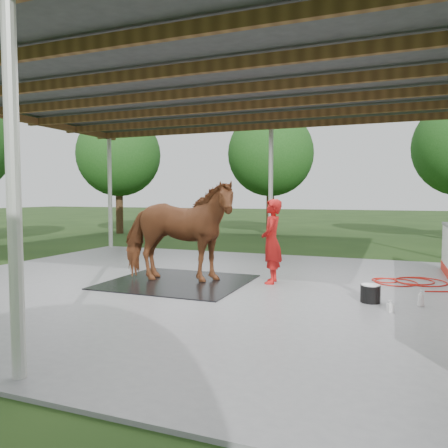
% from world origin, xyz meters
% --- Properties ---
extents(ground, '(100.00, 100.00, 0.00)m').
position_xyz_m(ground, '(0.00, 0.00, 0.00)').
color(ground, '#1E3814').
extents(concrete_slab, '(12.00, 10.00, 0.05)m').
position_xyz_m(concrete_slab, '(0.00, 0.00, 0.03)').
color(concrete_slab, slate).
rests_on(concrete_slab, ground).
extents(pavilion_structure, '(12.60, 10.60, 4.05)m').
position_xyz_m(pavilion_structure, '(0.00, -0.00, 3.97)').
color(pavilion_structure, beige).
rests_on(pavilion_structure, ground).
extents(tree_belt, '(28.00, 28.00, 5.80)m').
position_xyz_m(tree_belt, '(0.30, 0.90, 3.79)').
color(tree_belt, '#382314').
rests_on(tree_belt, ground).
extents(rubber_mat, '(2.77, 2.60, 0.02)m').
position_xyz_m(rubber_mat, '(-0.72, 0.09, 0.06)').
color(rubber_mat, black).
rests_on(rubber_mat, concrete_slab).
extents(horse, '(2.62, 1.56, 2.07)m').
position_xyz_m(horse, '(-0.72, 0.09, 1.11)').
color(horse, brown).
rests_on(horse, rubber_mat).
extents(handler, '(0.50, 0.68, 1.72)m').
position_xyz_m(handler, '(1.10, 0.73, 0.91)').
color(handler, red).
rests_on(handler, concrete_slab).
extents(wash_bucket, '(0.33, 0.33, 0.30)m').
position_xyz_m(wash_bucket, '(3.08, -0.24, 0.21)').
color(wash_bucket, black).
rests_on(wash_bucket, concrete_slab).
extents(soap_bottle_a, '(0.12, 0.12, 0.27)m').
position_xyz_m(soap_bottle_a, '(3.85, -0.24, 0.19)').
color(soap_bottle_a, silver).
rests_on(soap_bottle_a, concrete_slab).
extents(soap_bottle_b, '(0.12, 0.12, 0.19)m').
position_xyz_m(soap_bottle_b, '(3.40, -0.78, 0.15)').
color(soap_bottle_b, '#338CD8').
rests_on(soap_bottle_b, concrete_slab).
extents(hose_coil, '(2.15, 1.50, 0.02)m').
position_xyz_m(hose_coil, '(3.74, 1.85, 0.06)').
color(hose_coil, '#AB140C').
rests_on(hose_coil, concrete_slab).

